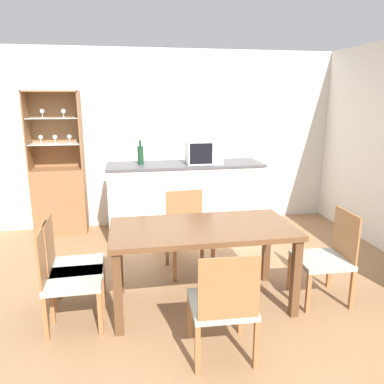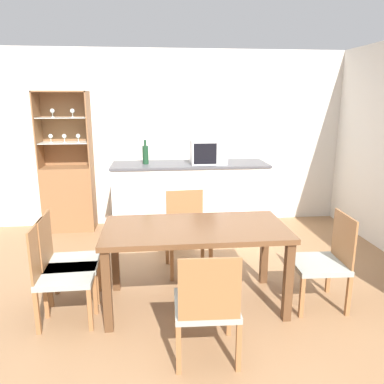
% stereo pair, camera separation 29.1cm
% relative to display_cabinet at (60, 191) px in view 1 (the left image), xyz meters
% --- Properties ---
extents(ground_plane, '(18.00, 18.00, 0.00)m').
position_rel_display_cabinet_xyz_m(ground_plane, '(1.51, -2.42, -0.60)').
color(ground_plane, '#936B47').
extents(wall_back, '(6.80, 0.06, 2.55)m').
position_rel_display_cabinet_xyz_m(wall_back, '(1.51, 0.21, 0.67)').
color(wall_back, silver).
rests_on(wall_back, ground_plane).
extents(kitchen_counter, '(2.04, 0.63, 1.03)m').
position_rel_display_cabinet_xyz_m(kitchen_counter, '(1.70, -0.52, -0.08)').
color(kitchen_counter, white).
rests_on(kitchen_counter, ground_plane).
extents(display_cabinet, '(0.71, 0.38, 1.96)m').
position_rel_display_cabinet_xyz_m(display_cabinet, '(0.00, 0.00, 0.00)').
color(display_cabinet, brown).
rests_on(display_cabinet, ground_plane).
extents(dining_table, '(1.62, 0.81, 0.76)m').
position_rel_display_cabinet_xyz_m(dining_table, '(1.58, -2.25, 0.06)').
color(dining_table, brown).
rests_on(dining_table, ground_plane).
extents(dining_chair_side_right_near, '(0.47, 0.47, 0.86)m').
position_rel_display_cabinet_xyz_m(dining_chair_side_right_near, '(2.74, -2.38, -0.17)').
color(dining_chair_side_right_near, '#999E93').
rests_on(dining_chair_side_right_near, ground_plane).
extents(dining_chair_side_left_near, '(0.46, 0.46, 0.86)m').
position_rel_display_cabinet_xyz_m(dining_chair_side_left_near, '(0.42, -2.38, -0.17)').
color(dining_chair_side_left_near, '#999E93').
rests_on(dining_chair_side_left_near, ground_plane).
extents(dining_chair_head_near, '(0.47, 0.47, 0.86)m').
position_rel_display_cabinet_xyz_m(dining_chair_head_near, '(1.57, -3.01, -0.17)').
color(dining_chair_head_near, '#999E93').
rests_on(dining_chair_head_near, ground_plane).
extents(dining_chair_side_left_far, '(0.47, 0.47, 0.86)m').
position_rel_display_cabinet_xyz_m(dining_chair_side_left_far, '(0.42, -2.13, -0.17)').
color(dining_chair_side_left_far, '#999E93').
rests_on(dining_chair_side_left_far, ground_plane).
extents(dining_chair_head_far, '(0.49, 0.49, 0.86)m').
position_rel_display_cabinet_xyz_m(dining_chair_head_far, '(1.57, -1.50, -0.17)').
color(dining_chair_head_far, '#999E93').
rests_on(dining_chair_head_far, ground_plane).
extents(microwave, '(0.46, 0.34, 0.30)m').
position_rel_display_cabinet_xyz_m(microwave, '(1.94, -0.55, 0.58)').
color(microwave, silver).
rests_on(microwave, kitchen_counter).
extents(wine_bottle, '(0.08, 0.08, 0.31)m').
position_rel_display_cabinet_xyz_m(wine_bottle, '(1.12, -0.51, 0.56)').
color(wine_bottle, '#193D23').
rests_on(wine_bottle, kitchen_counter).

